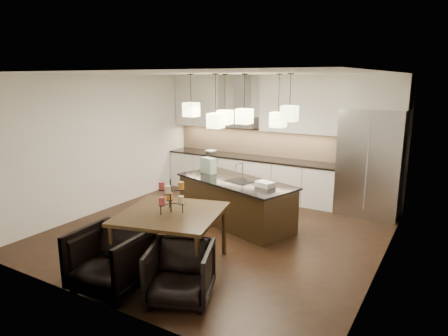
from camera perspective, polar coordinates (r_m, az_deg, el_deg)
The scene contains 37 objects.
floor at distance 7.32m, azimuth -0.81°, elevation -9.20°, with size 5.50×5.50×0.02m, color black.
ceiling at distance 6.79m, azimuth -0.88°, elevation 13.47°, with size 5.50×5.50×0.02m, color white.
wall_back at distance 9.35m, azimuth 8.04°, elevation 4.47°, with size 5.50×0.02×2.80m, color silver.
wall_front at distance 4.84m, azimuth -18.16°, elevation -3.74°, with size 5.50×0.02×2.80m, color silver.
wall_left at distance 8.66m, azimuth -16.65°, elevation 3.41°, with size 0.02×5.50×2.80m, color silver.
wall_right at distance 5.99m, azimuth 22.32°, elevation -0.98°, with size 0.02×5.50×2.80m, color silver.
refrigerator at distance 8.46m, azimuth 20.18°, elevation 0.71°, with size 1.20×0.72×2.15m, color #B7B7BA.
fridge_panel at distance 8.30m, azimuth 20.93°, elevation 10.20°, with size 1.26×0.72×0.65m, color silver.
lower_cabinets at distance 9.49m, azimuth 3.61°, elevation -1.21°, with size 4.21×0.62×0.88m, color silver.
countertop at distance 9.39m, azimuth 3.65°, elevation 1.51°, with size 4.21×0.66×0.04m, color black.
backsplash at distance 9.60m, azimuth 4.49°, elevation 3.77°, with size 4.21×0.02×0.63m, color tan.
upper_cab_left at distance 10.10m, azimuth -3.47°, elevation 9.59°, with size 1.25×0.35×1.25m, color silver.
upper_cab_right at distance 8.89m, azimuth 11.04°, elevation 8.97°, with size 1.86×0.35×1.25m, color silver.
hood_canopy at distance 9.45m, azimuth 2.23°, elevation 6.63°, with size 0.90×0.52×0.24m, color #B7B7BA.
hood_chimney at distance 9.50m, azimuth 2.58°, elevation 10.29°, with size 0.30×0.28×0.96m, color #B7B7BA.
fruit_bowl at distance 9.85m, azimuth -1.91°, elevation 2.36°, with size 0.26×0.26×0.06m, color silver.
island_body at distance 7.63m, azimuth 1.63°, elevation -4.96°, with size 2.30×0.92×0.81m, color black.
island_top at distance 7.51m, azimuth 1.65°, elevation -1.89°, with size 2.37×0.99×0.04m, color black.
faucet at distance 7.46m, azimuth 2.65°, elevation -0.47°, with size 0.09×0.22×0.35m, color silver, non-canonical shape.
tote_bag at distance 8.04m, azimuth -2.25°, elevation 0.37°, with size 0.31×0.17×0.31m, color #215937.
food_container at distance 7.08m, azimuth 5.89°, elevation -2.32°, with size 0.31×0.22×0.09m, color silver.
dining_table at distance 5.98m, azimuth -7.44°, elevation -10.04°, with size 1.39×1.39×0.84m, color black, non-canonical shape.
candelabra at distance 5.76m, azimuth -7.63°, elevation -3.95°, with size 0.40×0.40×0.49m, color black, non-canonical shape.
candle_a at distance 5.71m, azimuth -6.18°, elevation -4.53°, with size 0.08×0.08×0.11m, color beige.
candle_b at distance 5.92m, azimuth -7.79°, elevation -3.96°, with size 0.08×0.08×0.11m, color #C67529.
candle_c at distance 5.69m, azimuth -8.88°, elevation -4.69°, with size 0.08×0.08×0.11m, color #A23A3B.
candle_d at distance 5.76m, azimuth -6.15°, elevation -2.53°, with size 0.08×0.08×0.11m, color #C67529.
candle_e at distance 5.80m, azimuth -8.89°, elevation -2.52°, with size 0.08×0.08×0.11m, color #A23A3B.
candle_f at distance 5.59m, azimuth -8.05°, elevation -3.08°, with size 0.08×0.08×0.11m, color beige.
armchair_left at distance 5.53m, azimuth -15.88°, elevation -12.45°, with size 0.88×0.91×0.83m, color black.
armchair_right at distance 5.14m, azimuth -6.27°, elevation -14.70°, with size 0.77×0.79×0.72m, color black.
pendant_a at distance 7.57m, azimuth -4.71°, elevation 8.31°, with size 0.24×0.24×0.26m, color #FAF5AB.
pendant_b at distance 7.56m, azimuth 0.15°, elevation 7.27°, with size 0.24×0.24×0.26m, color #FAF5AB.
pendant_c at distance 7.03m, azimuth 2.91°, elevation 7.38°, with size 0.24×0.24×0.26m, color #FAF5AB.
pendant_d at distance 7.11m, azimuth 7.75°, elevation 6.83°, with size 0.24×0.24×0.26m, color #FAF5AB.
pendant_e at distance 6.79m, azimuth 9.33°, elevation 7.67°, with size 0.24×0.24×0.26m, color #FAF5AB.
pendant_f at distance 7.08m, azimuth -1.20°, elevation 6.76°, with size 0.24×0.24×0.26m, color #FAF5AB.
Camera 1 is at (3.54, -5.79, 2.72)m, focal length 32.00 mm.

